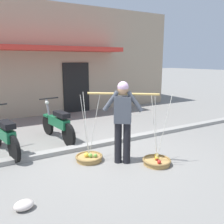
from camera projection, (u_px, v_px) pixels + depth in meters
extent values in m
plane|color=gray|center=(107.00, 156.00, 5.29)|extent=(90.00, 90.00, 0.00)
cube|color=gray|center=(94.00, 145.00, 5.87)|extent=(20.00, 0.24, 0.10)
cylinder|color=black|center=(127.00, 143.00, 4.88)|extent=(0.15, 0.15, 0.86)
cylinder|color=black|center=(118.00, 143.00, 4.90)|extent=(0.15, 0.15, 0.86)
cube|color=#474C56|center=(123.00, 110.00, 4.74)|extent=(0.39, 0.36, 0.54)
sphere|color=tan|center=(123.00, 89.00, 4.65)|extent=(0.21, 0.21, 0.21)
sphere|color=#D1A8CC|center=(123.00, 87.00, 4.64)|extent=(0.22, 0.22, 0.22)
cylinder|color=#474C56|center=(135.00, 102.00, 4.67)|extent=(0.32, 0.28, 0.43)
cylinder|color=#474C56|center=(111.00, 101.00, 4.73)|extent=(0.32, 0.28, 0.43)
cylinder|color=tan|center=(123.00, 94.00, 4.67)|extent=(1.16, 0.89, 0.04)
cylinder|color=#B2894C|center=(157.00, 162.00, 4.88)|extent=(0.54, 0.54, 0.09)
torus|color=olive|center=(157.00, 160.00, 4.87)|extent=(0.58, 0.58, 0.05)
sphere|color=gold|center=(157.00, 158.00, 4.86)|extent=(0.09, 0.09, 0.09)
sphere|color=red|center=(157.00, 158.00, 4.86)|extent=(0.08, 0.08, 0.08)
sphere|color=yellow|center=(157.00, 155.00, 5.01)|extent=(0.09, 0.09, 0.09)
sphere|color=gold|center=(157.00, 158.00, 4.86)|extent=(0.09, 0.09, 0.09)
sphere|color=red|center=(159.00, 162.00, 4.70)|extent=(0.08, 0.08, 0.08)
cylinder|color=silver|center=(154.00, 127.00, 4.83)|extent=(0.01, 0.26, 1.36)
cylinder|color=silver|center=(156.00, 130.00, 4.62)|extent=(0.22, 0.14, 1.36)
cylinder|color=silver|center=(164.00, 128.00, 4.73)|extent=(0.22, 0.14, 1.36)
cylinder|color=#B2894C|center=(89.00, 159.00, 5.06)|extent=(0.54, 0.54, 0.09)
torus|color=olive|center=(89.00, 156.00, 5.05)|extent=(0.58, 0.58, 0.05)
sphere|color=#75B545|center=(90.00, 155.00, 5.00)|extent=(0.09, 0.09, 0.09)
sphere|color=yellow|center=(86.00, 155.00, 5.02)|extent=(0.10, 0.10, 0.10)
sphere|color=#6DA940|center=(96.00, 155.00, 5.01)|extent=(0.08, 0.08, 0.08)
sphere|color=gold|center=(89.00, 155.00, 5.03)|extent=(0.08, 0.08, 0.08)
sphere|color=yellow|center=(86.00, 154.00, 5.09)|extent=(0.08, 0.08, 0.08)
cylinder|color=silver|center=(86.00, 124.00, 5.01)|extent=(0.01, 0.26, 1.36)
cylinder|color=silver|center=(85.00, 127.00, 4.80)|extent=(0.22, 0.14, 1.36)
cylinder|color=silver|center=(94.00, 126.00, 4.90)|extent=(0.22, 0.14, 1.36)
cylinder|color=black|center=(14.00, 149.00, 4.93)|extent=(0.19, 0.58, 0.58)
cube|color=#19663D|center=(5.00, 133.00, 5.26)|extent=(0.38, 0.92, 0.24)
cube|color=black|center=(6.00, 125.00, 5.08)|extent=(0.33, 0.59, 0.12)
cylinder|color=black|center=(48.00, 124.00, 6.82)|extent=(0.17, 0.59, 0.58)
cylinder|color=black|center=(69.00, 135.00, 5.87)|extent=(0.17, 0.59, 0.58)
cube|color=#19663D|center=(47.00, 116.00, 6.76)|extent=(0.18, 0.30, 0.06)
cube|color=#19663D|center=(59.00, 122.00, 6.22)|extent=(0.33, 0.92, 0.24)
cube|color=black|center=(61.00, 114.00, 6.03)|extent=(0.30, 0.59, 0.12)
cylinder|color=slate|center=(49.00, 112.00, 6.66)|extent=(0.10, 0.30, 0.76)
cylinder|color=black|center=(49.00, 98.00, 6.51)|extent=(0.54, 0.12, 0.04)
sphere|color=silver|center=(47.00, 103.00, 6.67)|extent=(0.11, 0.11, 0.11)
cube|color=tan|center=(14.00, 60.00, 10.62)|extent=(13.00, 5.00, 4.20)
cube|color=red|center=(26.00, 48.00, 7.99)|extent=(7.15, 1.00, 0.16)
cube|color=black|center=(76.00, 88.00, 9.66)|extent=(1.10, 0.06, 2.00)
ellipsoid|color=silver|center=(24.00, 205.00, 3.40)|extent=(0.28, 0.22, 0.14)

